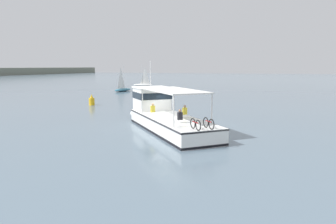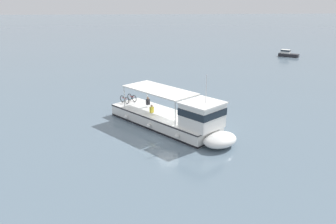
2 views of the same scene
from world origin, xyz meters
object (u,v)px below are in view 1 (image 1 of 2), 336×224
Objects in this scene: ferry_main at (163,115)px; sailboat_off_bow at (143,84)px; sailboat_horizon_west at (123,89)px; channel_buoy at (92,101)px.

sailboat_off_bow is at bearing 24.19° from ferry_main.
channel_buoy is at bearing -164.00° from sailboat_horizon_west.
ferry_main is 2.17× the size of sailboat_horizon_west.
ferry_main is 53.48m from sailboat_off_bow.
sailboat_horizon_west is at bearing 31.16° from ferry_main.
sailboat_horizon_west is 22.02m from channel_buoy.
ferry_main is at bearing -148.84° from sailboat_horizon_west.
sailboat_horizon_west reaches higher than channel_buoy.
channel_buoy is at bearing 50.64° from ferry_main.
sailboat_off_bow is at bearing 8.53° from sailboat_horizon_west.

